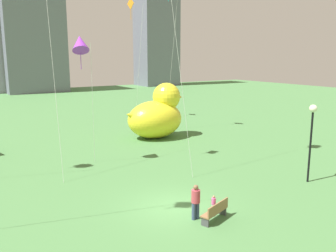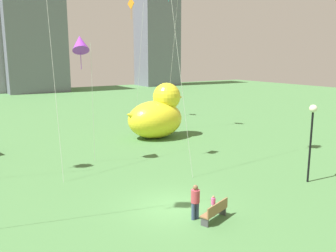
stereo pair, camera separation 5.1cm
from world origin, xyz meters
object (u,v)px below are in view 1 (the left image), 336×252
object	(u,v)px
giant_inflatable_duck	(157,115)
park_bench	(216,211)
person_adult	(196,200)
lamppost	(312,124)
person_child	(214,203)
kite_purple	(80,43)
kite_orange	(131,10)

from	to	relation	value
giant_inflatable_duck	park_bench	bearing A→B (deg)	-112.02
person_adult	lamppost	bearing A→B (deg)	2.46
park_bench	person_adult	size ratio (longest dim) A/B	1.05
person_adult	lamppost	xyz separation A→B (m)	(8.70, 0.37, 2.61)
person_child	lamppost	xyz separation A→B (m)	(7.53, 0.27, 3.06)
person_adult	person_child	size ratio (longest dim) A/B	1.95
park_bench	kite_purple	xyz separation A→B (m)	(-2.00, 11.59, 7.77)
giant_inflatable_duck	kite_purple	size ratio (longest dim) A/B	0.67
giant_inflatable_duck	lamppost	xyz separation A→B (m)	(1.51, -15.08, 1.40)
person_child	park_bench	bearing A→B (deg)	-123.36
giant_inflatable_duck	lamppost	world-z (taller)	giant_inflatable_duck
park_bench	kite_purple	distance (m)	14.09
lamppost	person_adult	bearing A→B (deg)	-177.54
kite_orange	giant_inflatable_duck	bearing A→B (deg)	-104.55
person_child	kite_purple	size ratio (longest dim) A/B	0.09
kite_purple	giant_inflatable_duck	bearing A→B (deg)	27.93
park_bench	person_adult	distance (m)	1.03
person_child	lamppost	size ratio (longest dim) A/B	0.18
kite_orange	person_adult	bearing A→B (deg)	-111.12
park_bench	person_child	bearing A→B (deg)	56.64
park_bench	giant_inflatable_duck	bearing A→B (deg)	67.98
park_bench	kite_orange	distance (m)	29.76
park_bench	lamppost	size ratio (longest dim) A/B	0.37
kite_purple	kite_orange	distance (m)	18.39
park_bench	kite_purple	world-z (taller)	kite_purple
park_bench	person_child	distance (m)	0.89
giant_inflatable_duck	person_child	bearing A→B (deg)	-111.41
kite_purple	person_child	bearing A→B (deg)	-77.07
park_bench	lamppost	world-z (taller)	lamppost
giant_inflatable_duck	kite_orange	xyz separation A→B (m)	(2.49, 9.61, 10.35)
giant_inflatable_duck	kite_purple	world-z (taller)	kite_purple
person_adult	kite_orange	world-z (taller)	kite_orange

